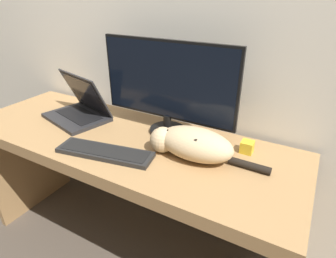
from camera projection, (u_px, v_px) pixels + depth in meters
The scene contains 7 objects.
wall_back at pixel (158, 13), 1.42m from camera, with size 6.40×0.06×2.60m.
desk at pixel (124, 162), 1.45m from camera, with size 1.74×0.61×0.76m.
monitor at pixel (167, 86), 1.33m from camera, with size 0.70×0.18×0.46m.
laptop at pixel (79, 110), 1.57m from camera, with size 0.40×0.33×0.25m.
external_keyboard at pixel (105, 152), 1.24m from camera, with size 0.45×0.20×0.02m.
cat at pixel (192, 143), 1.19m from camera, with size 0.52×0.18×0.14m.
small_toy at pixel (247, 147), 1.25m from camera, with size 0.05×0.05×0.05m.
Camera 1 is at (0.79, -0.65, 1.42)m, focal length 30.00 mm.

